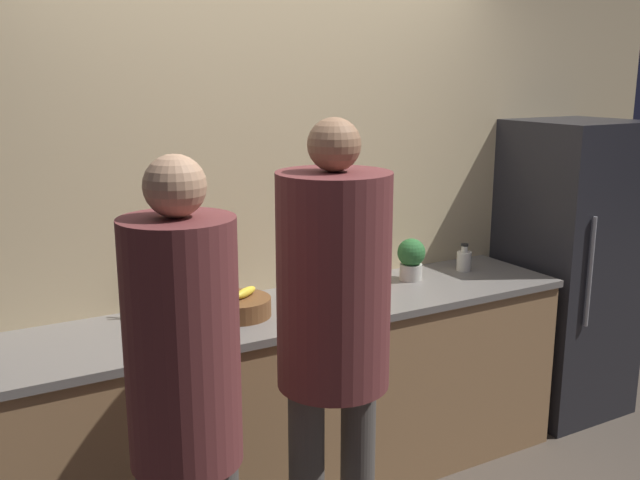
# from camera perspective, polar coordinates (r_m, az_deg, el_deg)

# --- Properties ---
(wall_back) EXTENTS (5.20, 0.06, 2.60)m
(wall_back) POSITION_cam_1_polar(r_m,az_deg,el_deg) (3.45, -4.34, 2.37)
(wall_back) COLOR #D6BC8C
(wall_back) RESTS_ON ground_plane
(counter) EXTENTS (2.75, 0.66, 0.91)m
(counter) POSITION_cam_1_polar(r_m,az_deg,el_deg) (3.45, -1.82, -12.39)
(counter) COLOR #9E754C
(counter) RESTS_ON ground_plane
(refrigerator) EXTENTS (0.65, 0.64, 1.70)m
(refrigerator) POSITION_cam_1_polar(r_m,az_deg,el_deg) (4.35, 19.14, -2.18)
(refrigerator) COLOR #232328
(refrigerator) RESTS_ON ground_plane
(person_left) EXTENTS (0.33, 0.33, 1.74)m
(person_left) POSITION_cam_1_polar(r_m,az_deg,el_deg) (2.15, -10.76, -12.50)
(person_left) COLOR #4C4742
(person_left) RESTS_ON ground_plane
(person_center) EXTENTS (0.40, 0.40, 1.81)m
(person_center) POSITION_cam_1_polar(r_m,az_deg,el_deg) (2.50, 1.08, -6.30)
(person_center) COLOR #4C4742
(person_center) RESTS_ON ground_plane
(fruit_bowl) EXTENTS (0.29, 0.29, 0.12)m
(fruit_bowl) POSITION_cam_1_polar(r_m,az_deg,el_deg) (3.14, -6.52, -5.30)
(fruit_bowl) COLOR brown
(fruit_bowl) RESTS_ON counter
(utensil_crock) EXTENTS (0.11, 0.11, 0.28)m
(utensil_crock) POSITION_cam_1_polar(r_m,az_deg,el_deg) (3.17, -12.84, -4.94)
(utensil_crock) COLOR #3D424C
(utensil_crock) RESTS_ON counter
(bottle_clear) EXTENTS (0.08, 0.08, 0.15)m
(bottle_clear) POSITION_cam_1_polar(r_m,az_deg,el_deg) (3.90, 11.45, -1.58)
(bottle_clear) COLOR silver
(bottle_clear) RESTS_ON counter
(cup_red) EXTENTS (0.08, 0.08, 0.08)m
(cup_red) POSITION_cam_1_polar(r_m,az_deg,el_deg) (3.54, 4.93, -3.15)
(cup_red) COLOR #A33D33
(cup_red) RESTS_ON counter
(potted_plant) EXTENTS (0.14, 0.14, 0.22)m
(potted_plant) POSITION_cam_1_polar(r_m,az_deg,el_deg) (3.67, 7.31, -1.42)
(potted_plant) COLOR beige
(potted_plant) RESTS_ON counter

